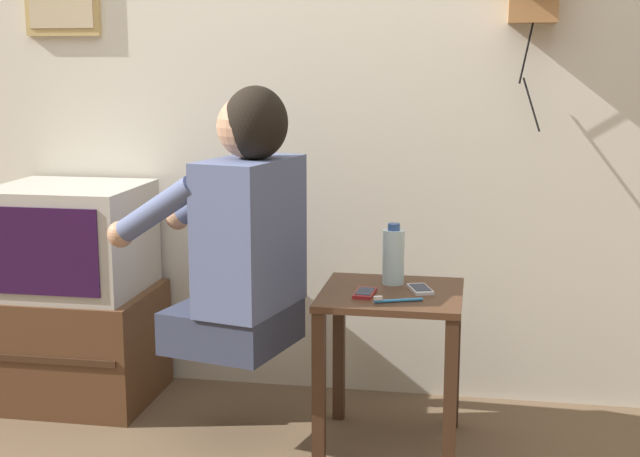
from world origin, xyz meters
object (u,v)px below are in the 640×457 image
at_px(toothbrush, 395,300).
at_px(cell_phone_spare, 420,289).
at_px(television, 70,238).
at_px(person, 242,230).
at_px(water_bottle, 393,256).
at_px(cell_phone_held, 365,293).

bearing_deg(toothbrush, cell_phone_spare, -45.81).
distance_m(cell_phone_spare, toothbrush, 0.17).
distance_m(television, cell_phone_spare, 1.33).
height_order(television, toothbrush, television).
xyz_separation_m(person, television, (-0.74, 0.28, -0.11)).
relative_size(person, cell_phone_spare, 6.31).
bearing_deg(cell_phone_spare, person, 168.20).
distance_m(water_bottle, toothbrush, 0.25).
relative_size(cell_phone_held, toothbrush, 0.84).
xyz_separation_m(cell_phone_spare, water_bottle, (-0.10, 0.08, 0.09)).
distance_m(television, toothbrush, 1.30).
height_order(cell_phone_held, cell_phone_spare, same).
height_order(cell_phone_spare, toothbrush, toothbrush).
bearing_deg(water_bottle, cell_phone_spare, -39.43).
relative_size(person, cell_phone_held, 6.82).
relative_size(television, cell_phone_held, 4.17).
distance_m(cell_phone_held, toothbrush, 0.13).
bearing_deg(cell_phone_held, television, 168.87).
xyz_separation_m(cell_phone_held, cell_phone_spare, (0.17, 0.08, 0.00)).
relative_size(television, toothbrush, 3.51).
bearing_deg(cell_phone_spare, cell_phone_held, -174.68).
xyz_separation_m(person, toothbrush, (0.51, -0.07, -0.19)).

